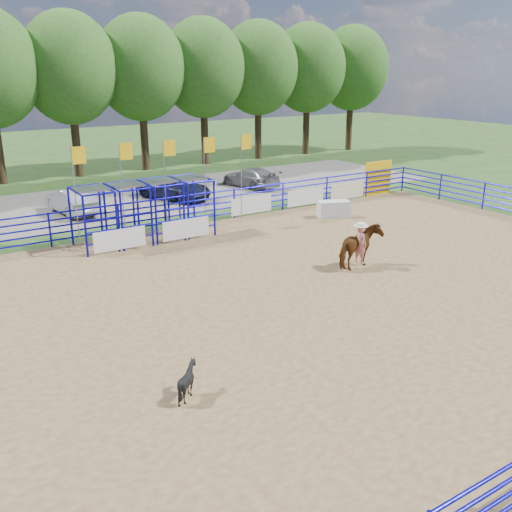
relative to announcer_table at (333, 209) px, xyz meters
name	(u,v)px	position (x,y,z in m)	size (l,w,h in m)	color
ground	(312,292)	(-7.26, -7.39, -0.43)	(120.00, 120.00, 0.00)	#385823
arena_dirt	(312,292)	(-7.26, -7.39, -0.42)	(30.00, 20.00, 0.02)	olive
gravel_strip	(127,200)	(-7.26, 9.61, -0.43)	(40.00, 10.00, 0.01)	slate
announcer_table	(333,209)	(0.00, 0.00, 0.00)	(1.55, 0.72, 0.83)	silver
horse_and_rider	(360,245)	(-4.26, -6.46, 0.49)	(2.07, 1.26, 2.47)	#5E3312
calf	(187,381)	(-13.69, -10.92, 0.00)	(0.67, 0.75, 0.83)	black
car_b	(71,201)	(-10.82, 8.04, 0.24)	(1.40, 4.01, 1.32)	gray
car_c	(175,188)	(-4.79, 8.29, 0.20)	(2.06, 4.48, 1.24)	black
car_d	(251,177)	(0.70, 8.80, 0.19)	(1.72, 4.24, 1.23)	slate
perimeter_fence	(312,271)	(-7.26, -7.39, 0.32)	(30.10, 20.10, 1.50)	#0D07A7
chute_assembly	(152,211)	(-9.16, 1.45, 0.83)	(19.32, 2.41, 4.20)	#0D07A7
treeline	(68,63)	(-7.26, 18.61, 7.10)	(56.40, 6.40, 11.24)	#3F2B19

